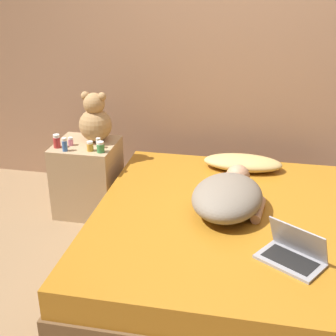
% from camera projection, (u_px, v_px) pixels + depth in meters
% --- Properties ---
extents(ground_plane, '(12.00, 12.00, 0.00)m').
position_uv_depth(ground_plane, '(218.00, 268.00, 3.06)').
color(ground_plane, '#937551').
extents(wall_back, '(8.00, 0.06, 2.60)m').
position_uv_depth(wall_back, '(242.00, 37.00, 3.61)').
color(wall_back, tan).
rests_on(wall_back, ground_plane).
extents(bed, '(1.61, 1.85, 0.40)m').
position_uv_depth(bed, '(220.00, 242.00, 2.98)').
color(bed, brown).
rests_on(bed, ground_plane).
extents(nightstand, '(0.46, 0.45, 0.57)m').
position_uv_depth(nightstand, '(88.00, 177.00, 3.66)').
color(nightstand, tan).
rests_on(nightstand, ground_plane).
extents(pillow, '(0.58, 0.26, 0.10)m').
position_uv_depth(pillow, '(243.00, 163.00, 3.50)').
color(pillow, tan).
rests_on(pillow, bed).
extents(person_lying, '(0.50, 0.76, 0.21)m').
position_uv_depth(person_lying, '(229.00, 195.00, 2.91)').
color(person_lying, gray).
rests_on(person_lying, bed).
extents(laptop, '(0.39, 0.35, 0.20)m').
position_uv_depth(laptop, '(293.00, 253.00, 2.43)').
color(laptop, '#9E9EA3').
rests_on(laptop, bed).
extents(teddy_bear, '(0.25, 0.25, 0.38)m').
position_uv_depth(teddy_bear, '(95.00, 120.00, 3.54)').
color(teddy_bear, tan).
rests_on(teddy_bear, nightstand).
extents(bottle_pink, '(0.04, 0.04, 0.06)m').
position_uv_depth(bottle_pink, '(71.00, 141.00, 3.50)').
color(bottle_pink, pink).
rests_on(bottle_pink, nightstand).
extents(bottle_blue, '(0.04, 0.04, 0.10)m').
position_uv_depth(bottle_blue, '(65.00, 145.00, 3.39)').
color(bottle_blue, '#3866B2').
rests_on(bottle_blue, nightstand).
extents(bottle_green, '(0.06, 0.06, 0.08)m').
position_uv_depth(bottle_green, '(101.00, 147.00, 3.37)').
color(bottle_green, '#3D8E4C').
rests_on(bottle_green, nightstand).
extents(bottle_amber, '(0.05, 0.05, 0.07)m').
position_uv_depth(bottle_amber, '(90.00, 146.00, 3.40)').
color(bottle_amber, gold).
rests_on(bottle_amber, nightstand).
extents(bottle_red, '(0.05, 0.05, 0.10)m').
position_uv_depth(bottle_red, '(57.00, 141.00, 3.45)').
color(bottle_red, '#B72D2D').
rests_on(bottle_red, nightstand).
extents(bottle_white, '(0.04, 0.04, 0.08)m').
position_uv_depth(bottle_white, '(98.00, 143.00, 3.45)').
color(bottle_white, white).
rests_on(bottle_white, nightstand).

